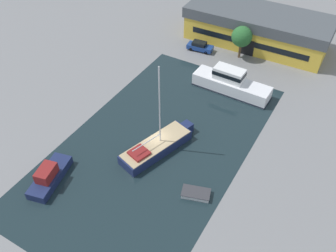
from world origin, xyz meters
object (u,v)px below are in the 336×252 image
warehouse_building (258,27)px  motor_cruiser (231,83)px  sailboat_moored (157,146)px  quay_tree_near_building (242,37)px  cabin_boat (49,176)px  small_dinghy (196,193)px  parked_car (200,46)px

warehouse_building → motor_cruiser: bearing=-84.7°
motor_cruiser → sailboat_moored: bearing=170.6°
quay_tree_near_building → cabin_boat: bearing=-103.5°
quay_tree_near_building → cabin_boat: size_ratio=0.80×
small_dinghy → warehouse_building: bearing=172.5°
motor_cruiser → warehouse_building: bearing=7.9°
warehouse_building → cabin_boat: (-9.31, -42.33, -2.13)m
parked_car → small_dinghy: (13.71, -28.15, -0.51)m
sailboat_moored → small_dinghy: bearing=-10.0°
parked_car → small_dinghy: bearing=19.9°
warehouse_building → motor_cruiser: warehouse_building is taller
parked_car → cabin_boat: (-1.93, -34.86, 0.03)m
cabin_boat → warehouse_building: bearing=64.3°
sailboat_moored → cabin_boat: bearing=-110.8°
quay_tree_near_building → small_dinghy: size_ratio=1.56×
quay_tree_near_building → small_dinghy: 30.57m
warehouse_building → parked_car: (-7.38, -7.47, -2.16)m
sailboat_moored → small_dinghy: sailboat_moored is taller
parked_car → motor_cruiser: bearing=42.3°
parked_car → cabin_boat: bearing=-9.3°
quay_tree_near_building → cabin_boat: quay_tree_near_building is taller
small_dinghy → cabin_boat: (-15.63, -6.71, 0.54)m
warehouse_building → quay_tree_near_building: (-0.62, -6.07, 0.90)m
quay_tree_near_building → parked_car: bearing=-168.3°
cabin_boat → parked_car: bearing=73.5°
cabin_boat → motor_cruiser: bearing=53.9°
parked_car → small_dinghy: 31.31m
motor_cruiser → cabin_boat: size_ratio=1.70×
motor_cruiser → cabin_boat: bearing=158.3°
warehouse_building → small_dinghy: warehouse_building is taller
warehouse_building → quay_tree_near_building: size_ratio=4.47×
warehouse_building → small_dinghy: bearing=-81.4°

